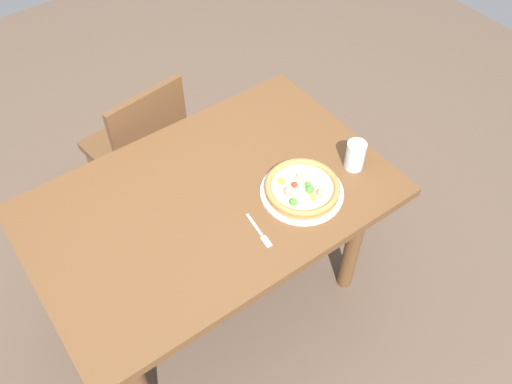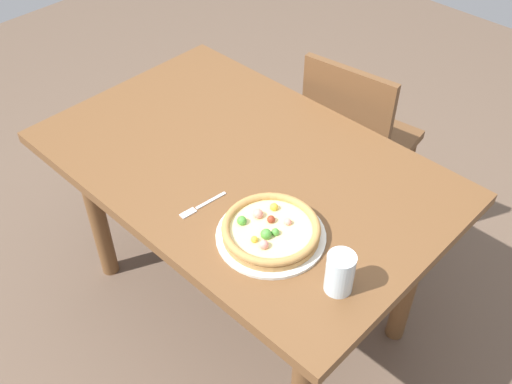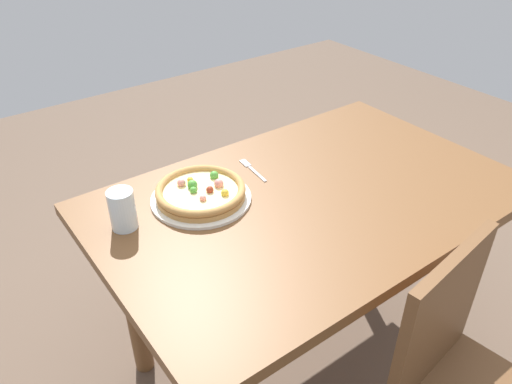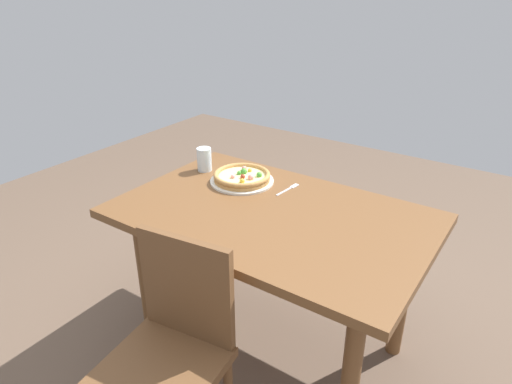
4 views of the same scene
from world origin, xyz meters
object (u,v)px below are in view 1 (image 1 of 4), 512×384
plate (302,192)px  fork (260,233)px  pizza (302,188)px  dining_table (212,215)px  chair_near (142,147)px  drinking_glass (355,155)px

plate → fork: 0.25m
pizza → fork: (0.24, 0.06, -0.03)m
dining_table → chair_near: (-0.01, -0.65, -0.16)m
chair_near → pizza: size_ratio=3.07×
pizza → drinking_glass: (-0.25, 0.01, 0.03)m
chair_near → drinking_glass: size_ratio=7.10×
dining_table → pizza: size_ratio=4.80×
dining_table → chair_near: chair_near is taller
plate → drinking_glass: (-0.25, 0.01, 0.06)m
pizza → drinking_glass: bearing=177.5°
drinking_glass → dining_table: bearing=-19.6°
fork → drinking_glass: size_ratio=1.35×
chair_near → fork: 0.93m
chair_near → dining_table: bearing=-98.4°
plate → drinking_glass: drinking_glass is taller
chair_near → fork: chair_near is taller
chair_near → pizza: bearing=-78.8°
chair_near → drinking_glass: bearing=-65.2°
dining_table → chair_near: 0.67m
dining_table → plate: plate is taller
dining_table → fork: 0.27m
plate → dining_table: bearing=-31.9°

